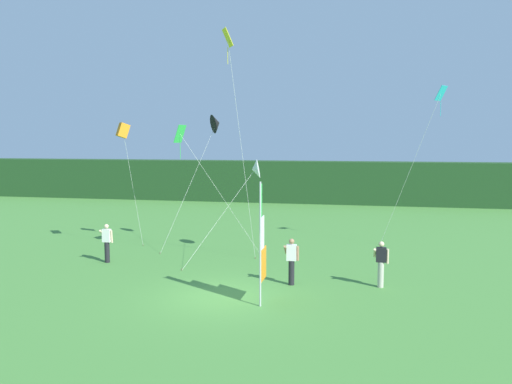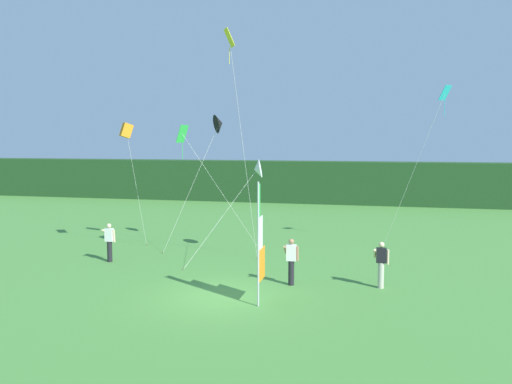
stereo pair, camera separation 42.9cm
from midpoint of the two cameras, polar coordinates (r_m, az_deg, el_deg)
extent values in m
plane|color=#478438|center=(18.11, -4.57, -11.48)|extent=(120.00, 120.00, 0.00)
cube|color=#1E421E|center=(44.37, 5.35, 1.12)|extent=(80.00, 2.40, 3.55)
cylinder|color=#B7B7BC|center=(16.56, -0.27, -5.85)|extent=(0.06, 0.06, 4.06)
cube|color=orange|center=(17.22, 0.09, -7.98)|extent=(0.02, 0.97, 1.08)
cube|color=white|center=(16.82, -0.04, -4.55)|extent=(0.02, 0.60, 1.08)
cube|color=green|center=(16.48, -0.17, -0.96)|extent=(0.02, 0.23, 1.08)
cylinder|color=black|center=(23.73, -16.65, -6.40)|extent=(0.22, 0.22, 0.91)
cube|color=white|center=(23.59, -16.70, -4.63)|extent=(0.36, 0.20, 0.57)
sphere|color=beige|center=(23.52, -16.73, -3.66)|extent=(0.20, 0.20, 0.20)
cylinder|color=beige|center=(23.74, -17.13, -4.44)|extent=(0.09, 0.48, 0.42)
cylinder|color=beige|center=(23.50, -16.20, -4.76)|extent=(0.09, 0.14, 0.56)
cylinder|color=#B7B2A3|center=(19.52, 13.02, -8.90)|extent=(0.22, 0.22, 0.94)
cube|color=black|center=(19.35, 13.07, -6.78)|extent=(0.36, 0.20, 0.54)
sphere|color=beige|center=(19.26, 13.09, -5.64)|extent=(0.20, 0.20, 0.20)
cylinder|color=beige|center=(19.39, 12.38, -6.60)|extent=(0.09, 0.48, 0.42)
cylinder|color=beige|center=(19.37, 13.75, -6.94)|extent=(0.09, 0.14, 0.56)
cylinder|color=black|center=(19.37, 3.30, -8.90)|extent=(0.22, 0.22, 0.92)
cube|color=white|center=(19.19, 3.32, -6.70)|extent=(0.36, 0.20, 0.60)
sphere|color=#A37556|center=(19.10, 3.32, -5.47)|extent=(0.20, 0.20, 0.20)
cylinder|color=#A37556|center=(19.27, 2.66, -6.42)|extent=(0.09, 0.48, 0.42)
cylinder|color=#A37556|center=(19.17, 4.00, -6.79)|extent=(0.09, 0.14, 0.56)
cylinder|color=brown|center=(24.64, -0.08, -6.70)|extent=(0.03, 0.03, 0.08)
cylinder|color=silver|center=(23.78, -4.39, -0.38)|extent=(3.32, 1.68, 5.64)
cube|color=green|center=(23.38, -8.93, 6.38)|extent=(0.45, 0.65, 0.79)
cylinder|color=green|center=(23.38, -8.90, 4.50)|extent=(0.02, 0.02, 0.70)
cylinder|color=brown|center=(27.28, 13.12, -5.63)|extent=(0.03, 0.03, 0.08)
cylinder|color=silver|center=(26.33, 16.14, 2.09)|extent=(2.60, 1.09, 7.55)
cube|color=#23B2C6|center=(25.98, 19.36, 10.28)|extent=(0.62, 0.65, 0.67)
cylinder|color=#23B2C6|center=(25.93, 19.31, 8.68)|extent=(0.02, 0.02, 0.70)
cylinder|color=brown|center=(26.99, -12.83, -5.75)|extent=(0.03, 0.03, 0.08)
cylinder|color=silver|center=(26.10, -13.87, 0.21)|extent=(0.37, 1.22, 5.82)
cube|color=orange|center=(25.53, -14.98, 6.60)|extent=(0.75, 0.74, 0.76)
cylinder|color=brown|center=(23.54, -0.60, -7.30)|extent=(0.03, 0.03, 0.08)
cylinder|color=silver|center=(22.56, -2.10, 4.41)|extent=(1.00, 1.01, 9.65)
cube|color=yellow|center=(22.61, -3.72, 16.70)|extent=(0.59, 0.67, 0.74)
cylinder|color=yellow|center=(22.48, -3.71, 14.82)|extent=(0.02, 0.02, 0.70)
cylinder|color=brown|center=(21.75, -8.77, -8.46)|extent=(0.03, 0.03, 0.08)
cylinder|color=silver|center=(22.43, -4.52, -2.81)|extent=(2.46, 3.14, 4.05)
cone|color=white|center=(23.44, -0.62, 2.55)|extent=(0.56, 0.90, 0.89)
cylinder|color=brown|center=(24.94, -11.06, -6.66)|extent=(0.03, 0.03, 0.08)
cylinder|color=silver|center=(24.89, -7.96, 0.46)|extent=(2.31, 1.82, 6.17)
cone|color=black|center=(25.30, -4.90, 7.57)|extent=(0.93, 1.05, 0.97)
camera|label=1|loc=(0.21, -90.64, -0.06)|focal=36.14mm
camera|label=2|loc=(0.21, 89.36, 0.06)|focal=36.14mm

